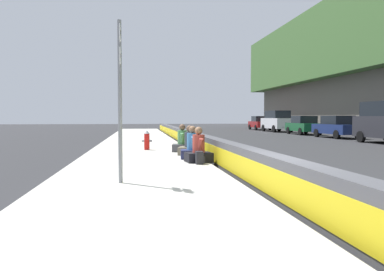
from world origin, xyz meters
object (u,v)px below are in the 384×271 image
(route_sign_post, at_px, (120,90))
(backpack, at_px, (200,158))
(seated_person_foreground, at_px, (199,151))
(seated_person_rear, at_px, (190,146))
(parked_car_farther, at_px, (260,123))
(parked_car_far, at_px, (277,121))
(parked_car_midline, at_px, (304,125))
(seated_person_far, at_px, (182,143))
(seated_person_middle, at_px, (193,148))
(parked_car_fourth, at_px, (337,127))
(fire_hydrant, at_px, (147,140))

(route_sign_post, xyz_separation_m, backpack, (3.04, -2.28, -1.88))
(route_sign_post, height_order, seated_person_foreground, route_sign_post)
(seated_person_rear, height_order, parked_car_farther, parked_car_farther)
(backpack, bearing_deg, parked_car_far, -25.31)
(seated_person_foreground, height_order, parked_car_midline, parked_car_midline)
(seated_person_foreground, relative_size, seated_person_far, 0.99)
(route_sign_post, height_order, parked_car_far, route_sign_post)
(seated_person_foreground, distance_m, parked_car_midline, 24.30)
(seated_person_middle, distance_m, parked_car_fourth, 19.06)
(route_sign_post, distance_m, seated_person_far, 7.86)
(parked_car_midline, distance_m, parked_car_farther, 12.45)
(route_sign_post, bearing_deg, backpack, -36.94)
(seated_person_far, bearing_deg, seated_person_rear, -175.30)
(route_sign_post, relative_size, seated_person_rear, 3.14)
(seated_person_far, xyz_separation_m, parked_car_farther, (29.20, -13.10, 0.36))
(seated_person_far, height_order, parked_car_midline, parked_car_midline)
(backpack, distance_m, parked_car_farther, 35.96)
(route_sign_post, bearing_deg, fire_hydrant, -5.17)
(parked_car_fourth, bearing_deg, parked_car_midline, 0.81)
(seated_person_far, height_order, backpack, seated_person_far)
(seated_person_foreground, bearing_deg, parked_car_far, -25.66)
(seated_person_foreground, distance_m, parked_car_farther, 35.43)
(fire_hydrant, bearing_deg, seated_person_middle, -158.07)
(fire_hydrant, xyz_separation_m, parked_car_farther, (28.14, -14.57, 0.27))
(parked_car_fourth, relative_size, parked_car_far, 0.94)
(seated_person_far, relative_size, parked_car_midline, 0.26)
(parked_car_far, bearing_deg, seated_person_foreground, 154.34)
(seated_person_foreground, xyz_separation_m, seated_person_middle, (1.03, 0.05, 0.00))
(fire_hydrant, distance_m, parked_car_farther, 31.69)
(seated_person_middle, bearing_deg, seated_person_far, 1.00)
(seated_person_foreground, distance_m, parked_car_far, 29.79)
(seated_person_rear, bearing_deg, backpack, 178.54)
(seated_person_rear, bearing_deg, parked_car_far, -27.70)
(parked_car_fourth, bearing_deg, backpack, 139.37)
(parked_car_fourth, xyz_separation_m, parked_car_farther, (18.15, 0.12, 0.00))
(parked_car_far, bearing_deg, parked_car_farther, -0.93)
(route_sign_post, bearing_deg, parked_car_midline, -32.54)
(fire_hydrant, distance_m, seated_person_middle, 4.08)
(seated_person_middle, bearing_deg, parked_car_midline, -33.90)
(seated_person_rear, bearing_deg, route_sign_post, 158.21)
(backpack, height_order, parked_car_farther, parked_car_farther)
(seated_person_middle, bearing_deg, seated_person_foreground, -177.07)
(seated_person_middle, relative_size, parked_car_far, 0.24)
(seated_person_foreground, bearing_deg, seated_person_far, 1.53)
(seated_person_middle, xyz_separation_m, parked_car_midline, (19.47, -13.09, 0.36))
(backpack, bearing_deg, seated_person_far, 0.61)
(parked_car_far, distance_m, parked_car_farther, 6.12)
(fire_hydrant, relative_size, parked_car_midline, 0.19)
(parked_car_far, bearing_deg, parked_car_fourth, -178.97)
(seated_person_rear, relative_size, seated_person_far, 0.98)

